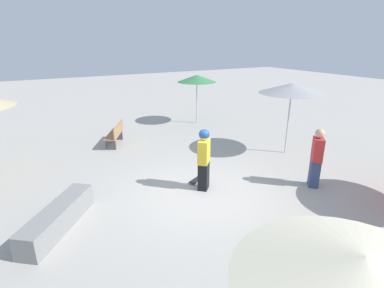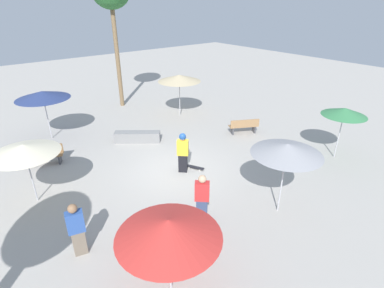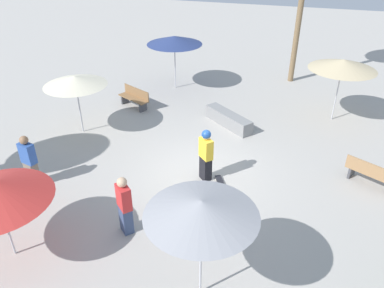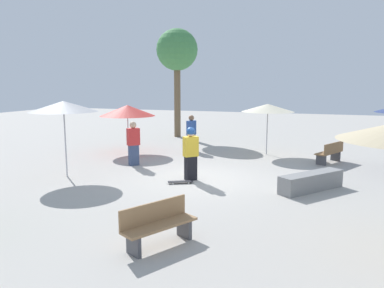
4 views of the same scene
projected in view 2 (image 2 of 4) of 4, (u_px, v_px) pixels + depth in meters
The scene contains 14 objects.
ground_plane at pixel (175, 170), 12.94m from camera, with size 60.00×60.00×0.00m, color #ADA8A0.
skater_main at pixel (183, 151), 12.47m from camera, with size 0.51×0.52×1.77m.
skateboard at pixel (195, 167), 13.06m from camera, with size 0.80×0.54×0.07m.
concrete_ledge at pixel (137, 137), 15.43m from camera, with size 1.83×2.15×0.54m.
bench_near at pixel (244, 126), 16.30m from camera, with size 1.15×1.62×0.85m.
bench_far at pixel (44, 155), 13.31m from camera, with size 1.11×1.63×0.85m.
shade_umbrella_navy at pixel (42, 95), 14.90m from camera, with size 2.62×2.62×2.56m.
shade_umbrella_grey at pixel (287, 149), 9.44m from camera, with size 2.28×2.28×2.60m.
shade_umbrella_green at pixel (345, 112), 13.06m from camera, with size 1.92×1.92×2.41m.
shade_umbrella_tan at pixel (179, 78), 18.02m from camera, with size 2.61×2.61×2.57m.
shade_umbrella_red at pixel (168, 228), 6.84m from camera, with size 2.52×2.52×2.21m.
shade_umbrella_cream at pixel (24, 149), 10.11m from camera, with size 2.33×2.33×2.28m.
bystander_watching at pixel (77, 229), 8.40m from camera, with size 0.37×0.52×1.72m.
bystander_far at pixel (202, 198), 9.71m from camera, with size 0.51×0.52×1.73m.
Camera 2 is at (-9.15, 6.38, 6.69)m, focal length 28.00 mm.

